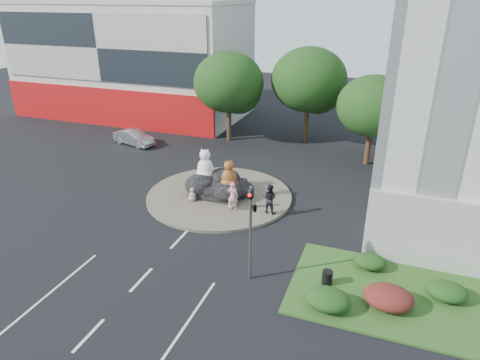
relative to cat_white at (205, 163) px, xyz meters
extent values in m
plane|color=black|center=(1.18, -10.39, -2.20)|extent=(120.00, 120.00, 0.00)
cylinder|color=brown|center=(1.18, -0.39, -2.10)|extent=(10.00, 10.00, 0.20)
cube|color=silver|center=(-16.82, 17.61, 3.80)|extent=(25.00, 12.00, 12.00)
cube|color=#B51011|center=(-16.82, 11.56, -0.20)|extent=(25.00, 0.30, 4.00)
cube|color=#B2AD9E|center=(-16.82, 11.51, 5.80)|extent=(24.00, 0.15, 6.50)
cube|color=silver|center=(-16.82, 17.61, 10.00)|extent=(25.20, 12.20, 0.40)
cube|color=#2D4C19|center=(13.18, -7.39, -2.14)|extent=(10.00, 6.00, 0.12)
cylinder|color=#382314|center=(-2.82, 11.61, -0.33)|extent=(0.44, 0.44, 3.74)
ellipsoid|color=#163811|center=(-2.82, 11.61, 3.33)|extent=(6.46, 6.46, 5.49)
sphere|color=#163811|center=(-2.02, 12.11, 2.48)|extent=(4.25, 4.25, 4.25)
sphere|color=#163811|center=(-3.52, 11.31, 2.73)|extent=(3.74, 3.74, 3.74)
cylinder|color=#382314|center=(4.18, 13.61, -0.22)|extent=(0.44, 0.44, 3.96)
ellipsoid|color=#163811|center=(4.18, 13.61, 3.65)|extent=(6.84, 6.84, 5.81)
sphere|color=#163811|center=(4.98, 14.11, 2.75)|extent=(4.50, 4.50, 4.50)
sphere|color=#163811|center=(3.48, 13.31, 3.02)|extent=(3.96, 3.96, 3.96)
cylinder|color=#382314|center=(10.18, 9.61, -0.55)|extent=(0.44, 0.44, 3.30)
ellipsoid|color=#163811|center=(10.18, 9.61, 2.68)|extent=(5.70, 5.70, 4.84)
sphere|color=#163811|center=(10.98, 10.11, 1.93)|extent=(3.75, 3.75, 3.75)
sphere|color=#163811|center=(9.48, 9.31, 2.15)|extent=(3.30, 3.30, 3.30)
ellipsoid|color=#163811|center=(10.18, -9.39, -1.63)|extent=(2.00, 1.60, 0.90)
ellipsoid|color=#481E13|center=(12.68, -8.39, -1.58)|extent=(2.20, 1.76, 0.99)
ellipsoid|color=#163811|center=(15.18, -6.89, -1.67)|extent=(1.80, 1.44, 0.81)
ellipsoid|color=#163811|center=(11.68, -5.59, -1.72)|extent=(1.60, 1.28, 0.72)
cylinder|color=#595B60|center=(6.18, -8.39, 0.30)|extent=(0.14, 0.14, 5.00)
imported|color=black|center=(6.18, -8.39, 2.00)|extent=(0.21, 0.26, 1.30)
imported|color=black|center=(6.38, -8.39, 1.80)|extent=(0.26, 1.24, 0.50)
sphere|color=red|center=(6.18, -8.57, 2.45)|extent=(0.18, 0.18, 0.18)
cylinder|color=#595B60|center=(14.18, -2.39, 1.80)|extent=(0.18, 0.18, 8.00)
cylinder|color=#595B60|center=(13.18, -2.39, 5.80)|extent=(2.00, 0.12, 0.12)
cube|color=silver|center=(12.18, -2.39, 5.70)|extent=(0.50, 0.22, 0.12)
imported|color=pink|center=(2.88, -2.18, -1.04)|extent=(0.71, 0.47, 1.92)
imported|color=black|center=(5.18, -1.76, -1.03)|extent=(1.02, 0.83, 1.95)
imported|color=#ADB0B5|center=(-10.60, 7.21, -1.51)|extent=(4.43, 2.43, 1.39)
cylinder|color=black|center=(9.86, -7.67, -1.73)|extent=(0.62, 0.62, 0.71)
camera|label=1|loc=(11.76, -25.00, 10.80)|focal=32.00mm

